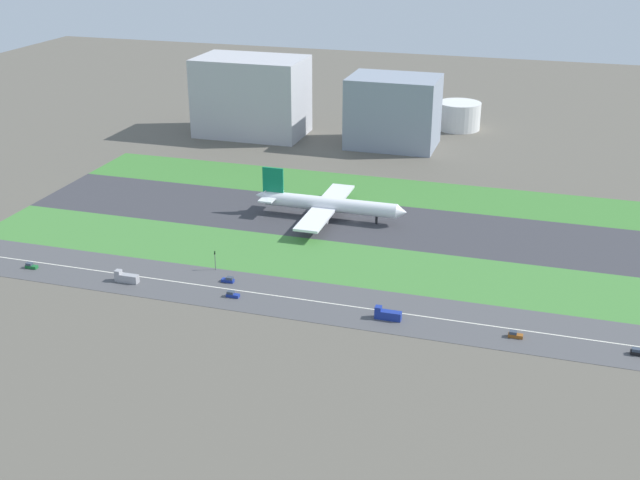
{
  "coord_description": "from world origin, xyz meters",
  "views": [
    {
      "loc": [
        73.86,
        -294.41,
        120.4
      ],
      "look_at": [
        -4.38,
        -36.5,
        6.0
      ],
      "focal_mm": 44.48,
      "sensor_mm": 36.0,
      "label": 1
    }
  ],
  "objects_px": {
    "airliner": "(327,204)",
    "fuel_tank_centre": "(459,116)",
    "hangar_building": "(393,112)",
    "terminal_building": "(252,96)",
    "fuel_tank_west": "(402,114)",
    "car_3": "(232,295)",
    "car_2": "(31,266)",
    "car_0": "(515,335)",
    "car_4": "(638,352)",
    "truck_0": "(126,278)",
    "traffic_light": "(215,259)",
    "car_1": "(228,280)",
    "truck_1": "(387,315)"
  },
  "relations": [
    {
      "from": "airliner",
      "to": "fuel_tank_centre",
      "type": "height_order",
      "value": "airliner"
    },
    {
      "from": "hangar_building",
      "to": "fuel_tank_centre",
      "type": "xyz_separation_m",
      "value": [
        29.49,
        45.0,
        -10.86
      ]
    },
    {
      "from": "airliner",
      "to": "hangar_building",
      "type": "bearing_deg",
      "value": 88.28
    },
    {
      "from": "airliner",
      "to": "terminal_building",
      "type": "height_order",
      "value": "terminal_building"
    },
    {
      "from": "fuel_tank_west",
      "to": "terminal_building",
      "type": "bearing_deg",
      "value": -149.73
    },
    {
      "from": "car_3",
      "to": "terminal_building",
      "type": "bearing_deg",
      "value": -70.57
    },
    {
      "from": "car_3",
      "to": "car_2",
      "type": "xyz_separation_m",
      "value": [
        -77.9,
        0.0,
        0.0
      ]
    },
    {
      "from": "car_0",
      "to": "airliner",
      "type": "bearing_deg",
      "value": -43.48
    },
    {
      "from": "car_4",
      "to": "hangar_building",
      "type": "bearing_deg",
      "value": -59.39
    },
    {
      "from": "truck_0",
      "to": "traffic_light",
      "type": "height_order",
      "value": "traffic_light"
    },
    {
      "from": "terminal_building",
      "to": "hangar_building",
      "type": "xyz_separation_m",
      "value": [
        80.79,
        0.0,
        -2.91
      ]
    },
    {
      "from": "car_0",
      "to": "car_2",
      "type": "relative_size",
      "value": 1.0
    },
    {
      "from": "terminal_building",
      "to": "fuel_tank_west",
      "type": "bearing_deg",
      "value": 30.27
    },
    {
      "from": "airliner",
      "to": "car_3",
      "type": "relative_size",
      "value": 14.77
    },
    {
      "from": "traffic_light",
      "to": "car_1",
      "type": "bearing_deg",
      "value": -43.83
    },
    {
      "from": "car_1",
      "to": "fuel_tank_west",
      "type": "xyz_separation_m",
      "value": [
        15.05,
        227.0,
        5.27
      ]
    },
    {
      "from": "truck_1",
      "to": "fuel_tank_west",
      "type": "distance_m",
      "value": 240.94
    },
    {
      "from": "airliner",
      "to": "hangar_building",
      "type": "relative_size",
      "value": 1.38
    },
    {
      "from": "car_0",
      "to": "car_4",
      "type": "bearing_deg",
      "value": -180.0
    },
    {
      "from": "truck_1",
      "to": "fuel_tank_west",
      "type": "xyz_separation_m",
      "value": [
        -43.18,
        237.0,
        4.52
      ]
    },
    {
      "from": "terminal_building",
      "to": "car_3",
      "type": "bearing_deg",
      "value": -70.57
    },
    {
      "from": "airliner",
      "to": "fuel_tank_west",
      "type": "height_order",
      "value": "airliner"
    },
    {
      "from": "truck_0",
      "to": "terminal_building",
      "type": "relative_size",
      "value": 0.14
    },
    {
      "from": "truck_0",
      "to": "car_1",
      "type": "bearing_deg",
      "value": -163.55
    },
    {
      "from": "hangar_building",
      "to": "car_2",
      "type": "bearing_deg",
      "value": -115.35
    },
    {
      "from": "car_3",
      "to": "fuel_tank_west",
      "type": "bearing_deg",
      "value": -92.27
    },
    {
      "from": "car_3",
      "to": "car_4",
      "type": "height_order",
      "value": "same"
    },
    {
      "from": "car_4",
      "to": "traffic_light",
      "type": "bearing_deg",
      "value": -7.29
    },
    {
      "from": "car_3",
      "to": "truck_1",
      "type": "bearing_deg",
      "value": 180.0
    },
    {
      "from": "airliner",
      "to": "car_1",
      "type": "distance_m",
      "value": 69.9
    },
    {
      "from": "car_2",
      "to": "hangar_building",
      "type": "bearing_deg",
      "value": -115.35
    },
    {
      "from": "car_4",
      "to": "fuel_tank_centre",
      "type": "relative_size",
      "value": 0.18
    },
    {
      "from": "car_3",
      "to": "truck_0",
      "type": "distance_m",
      "value": 39.52
    },
    {
      "from": "car_4",
      "to": "fuel_tank_centre",
      "type": "height_order",
      "value": "fuel_tank_centre"
    },
    {
      "from": "fuel_tank_centre",
      "to": "truck_0",
      "type": "bearing_deg",
      "value": -109.1
    },
    {
      "from": "car_2",
      "to": "car_1",
      "type": "bearing_deg",
      "value": -172.12
    },
    {
      "from": "truck_1",
      "to": "terminal_building",
      "type": "bearing_deg",
      "value": -57.93
    },
    {
      "from": "car_0",
      "to": "car_2",
      "type": "distance_m",
      "value": 169.8
    },
    {
      "from": "truck_1",
      "to": "terminal_building",
      "type": "height_order",
      "value": "terminal_building"
    },
    {
      "from": "traffic_light",
      "to": "truck_1",
      "type": "bearing_deg",
      "value": -15.13
    },
    {
      "from": "terminal_building",
      "to": "fuel_tank_west",
      "type": "relative_size",
      "value": 2.75
    },
    {
      "from": "car_1",
      "to": "terminal_building",
      "type": "distance_m",
      "value": 193.39
    },
    {
      "from": "car_3",
      "to": "truck_0",
      "type": "height_order",
      "value": "truck_0"
    },
    {
      "from": "truck_1",
      "to": "fuel_tank_centre",
      "type": "bearing_deg",
      "value": -87.58
    },
    {
      "from": "truck_0",
      "to": "terminal_building",
      "type": "bearing_deg",
      "value": -81.65
    },
    {
      "from": "hangar_building",
      "to": "car_4",
      "type": "bearing_deg",
      "value": -59.39
    },
    {
      "from": "fuel_tank_centre",
      "to": "car_4",
      "type": "bearing_deg",
      "value": -70.46
    },
    {
      "from": "airliner",
      "to": "truck_1",
      "type": "bearing_deg",
      "value": -61.18
    },
    {
      "from": "truck_0",
      "to": "fuel_tank_centre",
      "type": "xyz_separation_m",
      "value": [
        82.09,
        237.0,
        6.11
      ]
    },
    {
      "from": "car_4",
      "to": "terminal_building",
      "type": "distance_m",
      "value": 273.99
    }
  ]
}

